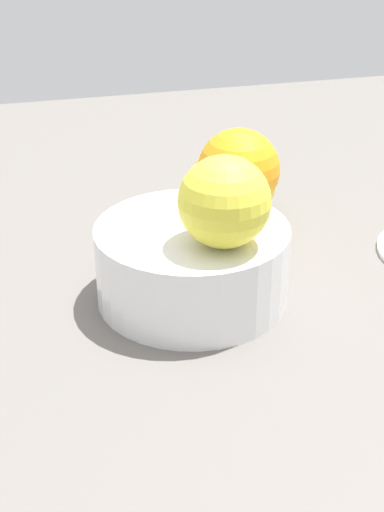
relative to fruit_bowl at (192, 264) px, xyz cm
name	(u,v)px	position (x,y,z in cm)	size (l,w,h in cm)	color
ground_plane	(192,308)	(0.00, 0.00, -3.77)	(110.00, 110.00, 2.00)	#66605B
fruit_bowl	(192,264)	(0.00, 0.00, 0.00)	(14.09, 14.09, 5.78)	white
orange_in_bowl_0	(224,202)	(-3.06, -1.38, 6.15)	(6.27, 6.27, 6.27)	yellow
orange_in_bowl_1	(239,170)	(2.39, -4.20, 6.06)	(6.09, 6.09, 6.09)	orange
orange_loose_0	(234,180)	(12.24, -7.25, 1.02)	(7.56, 7.56, 7.56)	yellow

